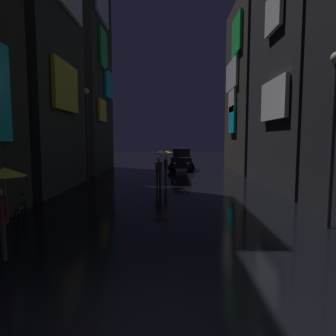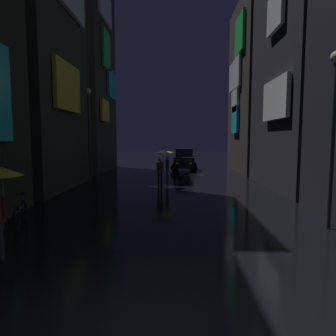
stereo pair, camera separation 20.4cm
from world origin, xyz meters
name	(u,v)px [view 1 (the left image)]	position (x,y,z in m)	size (l,w,h in m)	color
building_left_far	(80,75)	(-7.48, 21.68, 8.07)	(4.25, 7.37, 16.09)	#33302D
building_right_mid	(307,24)	(7.49, 13.11, 8.95)	(4.25, 8.23, 17.90)	#232328
building_right_far	(257,88)	(7.47, 22.20, 7.09)	(4.25, 8.40, 14.16)	#2D2826
pedestrian_foreground_right_black	(161,158)	(-0.46, 13.03, 1.67)	(0.90, 0.90, 2.12)	black
pedestrian_near_crossing_yellow	(166,157)	(-0.17, 14.33, 1.67)	(0.90, 0.90, 2.12)	#38332D
pedestrian_foreground_left_yellow	(3,187)	(-3.62, 2.69, 1.67)	(0.90, 0.90, 2.12)	#2D2D38
bicycle_parked_at_storefront	(21,214)	(-4.60, 5.31, 0.39)	(0.59, 1.76, 0.96)	black
car_distant	(181,160)	(1.05, 22.43, 0.93)	(2.37, 4.21, 1.92)	black
streetlamp_right_near	(334,119)	(5.00, 5.25, 3.33)	(0.36, 0.36, 5.30)	#2D2D33
streetlamp_left_far	(87,125)	(-5.00, 14.45, 3.60)	(0.36, 0.36, 5.79)	#2D2D33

